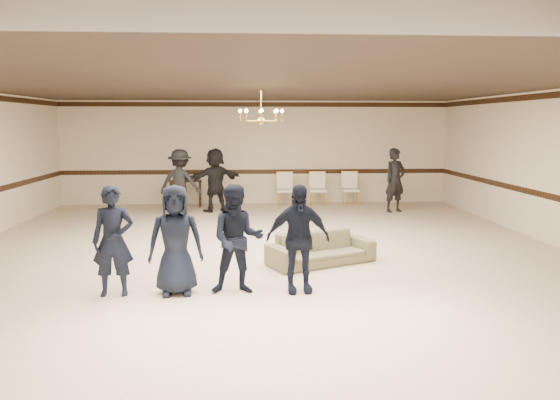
{
  "coord_description": "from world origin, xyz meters",
  "views": [
    {
      "loc": [
        -0.3,
        -10.01,
        2.51
      ],
      "look_at": [
        0.29,
        -0.5,
        1.16
      ],
      "focal_mm": 34.89,
      "sensor_mm": 36.0,
      "label": 1
    }
  ],
  "objects": [
    {
      "name": "settee",
      "position": [
        1.02,
        -0.54,
        0.28
      ],
      "size": [
        2.07,
        1.51,
        0.56
      ],
      "primitive_type": "imported",
      "rotation": [
        0.0,
        0.0,
        0.44
      ],
      "color": "#726E4C",
      "rests_on": "floor"
    },
    {
      "name": "adult_mid",
      "position": [
        -1.2,
        5.48,
        0.91
      ],
      "size": [
        1.73,
        1.27,
        1.81
      ],
      "primitive_type": "imported",
      "rotation": [
        0.0,
        0.0,
        3.64
      ],
      "color": "black",
      "rests_on": "floor"
    },
    {
      "name": "console_table",
      "position": [
        -2.14,
        6.41,
        0.41
      ],
      "size": [
        1.01,
        0.5,
        0.82
      ],
      "primitive_type": "cube",
      "rotation": [
        0.0,
        0.0,
        0.1
      ],
      "color": "black",
      "rests_on": "floor"
    },
    {
      "name": "adult_left",
      "position": [
        -2.1,
        4.78,
        0.91
      ],
      "size": [
        1.31,
        0.96,
        1.81
      ],
      "primitive_type": "imported",
      "rotation": [
        0.0,
        0.0,
        2.87
      ],
      "color": "black",
      "rests_on": "floor"
    },
    {
      "name": "boy_d",
      "position": [
        0.45,
        -2.14,
        0.81
      ],
      "size": [
        0.99,
        0.49,
        1.63
      ],
      "primitive_type": "imported",
      "rotation": [
        0.0,
        0.0,
        0.1
      ],
      "color": "black",
      "rests_on": "floor"
    },
    {
      "name": "chair_rail",
      "position": [
        0.0,
        6.99,
        1.0
      ],
      "size": [
        12.0,
        0.02,
        0.14
      ],
      "primitive_type": "cube",
      "color": "black",
      "rests_on": "wall_back"
    },
    {
      "name": "banquet_chair_right",
      "position": [
        2.86,
        6.21,
        0.51
      ],
      "size": [
        0.54,
        0.54,
        1.02
      ],
      "primitive_type": null,
      "rotation": [
        0.0,
        0.0,
        -0.09
      ],
      "color": "#F0E6CA",
      "rests_on": "floor"
    },
    {
      "name": "room",
      "position": [
        0.0,
        0.0,
        1.6
      ],
      "size": [
        12.01,
        14.01,
        3.21
      ],
      "color": "beige",
      "rests_on": "ground"
    },
    {
      "name": "boy_a",
      "position": [
        -2.25,
        -2.14,
        0.81
      ],
      "size": [
        0.62,
        0.43,
        1.63
      ],
      "primitive_type": "imported",
      "rotation": [
        0.0,
        0.0,
        0.07
      ],
      "color": "black",
      "rests_on": "floor"
    },
    {
      "name": "crown_molding",
      "position": [
        0.0,
        6.99,
        3.08
      ],
      "size": [
        12.0,
        0.02,
        0.14
      ],
      "primitive_type": "cube",
      "color": "black",
      "rests_on": "wall_back"
    },
    {
      "name": "boy_b",
      "position": [
        -1.35,
        -2.14,
        0.81
      ],
      "size": [
        0.85,
        0.6,
        1.63
      ],
      "primitive_type": "imported",
      "rotation": [
        0.0,
        0.0,
        0.11
      ],
      "color": "black",
      "rests_on": "floor"
    },
    {
      "name": "adult_right",
      "position": [
        3.9,
        5.08,
        0.91
      ],
      "size": [
        0.78,
        0.66,
        1.81
      ],
      "primitive_type": "imported",
      "rotation": [
        0.0,
        0.0,
        0.41
      ],
      "color": "black",
      "rests_on": "floor"
    },
    {
      "name": "banquet_chair_mid",
      "position": [
        1.86,
        6.21,
        0.51
      ],
      "size": [
        0.53,
        0.53,
        1.02
      ],
      "primitive_type": null,
      "rotation": [
        0.0,
        0.0,
        -0.06
      ],
      "color": "#F0E6CA",
      "rests_on": "floor"
    },
    {
      "name": "boy_c",
      "position": [
        -0.45,
        -2.14,
        0.81
      ],
      "size": [
        0.8,
        0.62,
        1.63
      ],
      "primitive_type": "imported",
      "rotation": [
        0.0,
        0.0,
        -0.01
      ],
      "color": "black",
      "rests_on": "floor"
    },
    {
      "name": "banquet_chair_left",
      "position": [
        0.86,
        6.21,
        0.51
      ],
      "size": [
        0.5,
        0.5,
        1.02
      ],
      "primitive_type": null,
      "rotation": [
        0.0,
        0.0,
        -0.01
      ],
      "color": "#F0E6CA",
      "rests_on": "floor"
    },
    {
      "name": "chandelier",
      "position": [
        0.0,
        1.0,
        2.88
      ],
      "size": [
        0.94,
        0.94,
        0.89
      ],
      "primitive_type": null,
      "color": "gold",
      "rests_on": "ceiling"
    }
  ]
}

